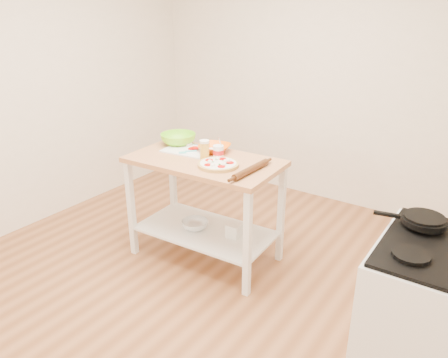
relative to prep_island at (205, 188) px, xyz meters
name	(u,v)px	position (x,y,z in m)	size (l,w,h in m)	color
room_shell	(182,120)	(0.20, -0.49, 0.70)	(4.04, 4.54, 2.74)	#9A5F39
prep_island	(205,188)	(0.00, 0.00, 0.00)	(1.25, 0.73, 0.90)	#C1804F
gas_stove	(433,325)	(1.86, -0.46, -0.18)	(0.66, 0.76, 1.11)	white
skillet	(423,220)	(1.70, -0.29, 0.32)	(0.38, 0.24, 0.03)	black
pizza	(218,164)	(0.19, -0.07, 0.27)	(0.32, 0.32, 0.05)	tan
cutting_board	(189,150)	(-0.24, 0.10, 0.26)	(0.43, 0.34, 0.04)	white
spatula	(187,152)	(-0.20, 0.03, 0.26)	(0.11, 0.14, 0.01)	#45C6C4
knife	(183,142)	(-0.40, 0.21, 0.27)	(0.27, 0.05, 0.01)	silver
orange_bowl	(214,148)	(-0.04, 0.20, 0.28)	(0.26, 0.26, 0.06)	#FF6406
green_bowl	(178,139)	(-0.42, 0.18, 0.30)	(0.31, 0.31, 0.10)	#7DDF1D
beer_pint	(205,150)	(0.00, 0.01, 0.33)	(0.08, 0.08, 0.15)	gold
yogurt_tub	(218,152)	(0.08, 0.08, 0.30)	(0.09, 0.09, 0.19)	white
rolling_pin	(251,170)	(0.47, -0.05, 0.27)	(0.05, 0.05, 0.42)	#4F2A12
shelf_glass_bowl	(195,225)	(-0.09, -0.03, -0.36)	(0.23, 0.23, 0.07)	silver
shelf_bin	(234,230)	(0.27, 0.04, -0.33)	(0.11, 0.11, 0.11)	white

